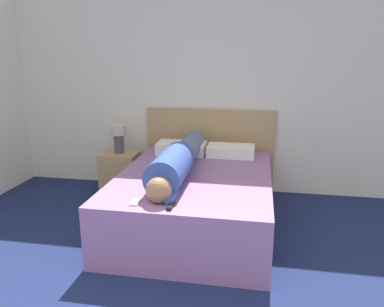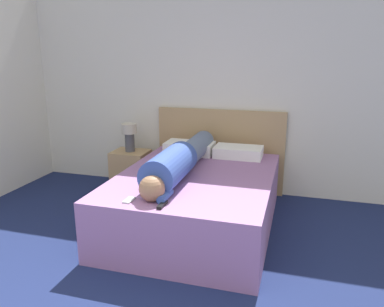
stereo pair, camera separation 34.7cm
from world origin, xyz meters
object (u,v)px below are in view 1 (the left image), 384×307
Objects in this scene: table_lamp at (119,136)px; bed at (195,200)px; pillow_near_headboard at (182,148)px; pillow_second at (231,151)px; person_lying at (178,161)px; nightstand at (121,173)px; cell_phone at (135,202)px; tv_remote at (171,206)px.

bed is at bearing -35.92° from table_lamp.
pillow_second is at bearing -0.00° from pillow_near_headboard.
person_lying reaches higher than bed.
pillow_near_headboard is (0.79, -0.04, 0.37)m from nightstand.
table_lamp is 1.76m from cell_phone.
pillow_near_headboard is at bearing 180.00° from pillow_second.
tv_remote is at bearing -81.70° from person_lying.
person_lying is 0.91m from pillow_second.
table_lamp is 0.62× the size of pillow_near_headboard.
person_lying reaches higher than pillow_second.
person_lying reaches higher than tv_remote.
person_lying reaches higher than table_lamp.
person_lying is at bearing -41.84° from nightstand.
person_lying reaches higher than pillow_near_headboard.
nightstand is at bearing 122.69° from tv_remote.
pillow_near_headboard reaches higher than tv_remote.
nightstand is at bearing 176.85° from pillow_near_headboard.
bed is at bearing 15.41° from person_lying.
cell_phone is at bearing -112.32° from pillow_second.
bed is at bearing -111.76° from pillow_second.
person_lying reaches higher than cell_phone.
cell_phone is at bearing 174.10° from tv_remote.
pillow_second is 4.13× the size of cell_phone.
pillow_near_headboard is at bearing 111.12° from bed.
nightstand is at bearing 138.16° from person_lying.
cell_phone is at bearing -64.95° from table_lamp.
bed is 1.41m from table_lamp.
pillow_second reaches higher than cell_phone.
tv_remote reaches higher than nightstand.
tv_remote reaches higher than cell_phone.
cell_phone reaches higher than bed.
table_lamp is (-1.08, 0.78, 0.45)m from bed.
pillow_second is at bearing 59.95° from person_lying.
tv_remote is (-0.04, -0.83, 0.29)m from bed.
bed is at bearing -35.92° from nightstand.
pillow_near_headboard is at bearing -3.15° from table_lamp.
table_lamp is at bearing 178.18° from pillow_second.
person_lying is (-0.16, -0.04, 0.42)m from bed.
table_lamp reaches higher than nightstand.
bed is 3.63× the size of pillow_second.
nightstand is (-1.08, 0.78, -0.02)m from bed.
person_lying is at bearing -164.59° from bed.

